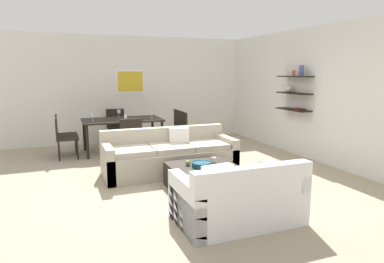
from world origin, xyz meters
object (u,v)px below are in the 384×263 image
at_px(wine_glass_right_near, 152,113).
at_px(decorative_bowl, 202,164).
at_px(dining_table, 122,122).
at_px(dining_chair_right_near, 179,128).
at_px(dining_chair_head, 116,124).
at_px(dining_chair_right_far, 173,125).
at_px(candle_jar, 214,160).
at_px(dining_chair_foot, 130,137).
at_px(sofa_beige, 170,157).
at_px(loveseat_white, 238,198).
at_px(coffee_table, 204,178).
at_px(dining_chair_left_far, 62,132).
at_px(apple_on_coffee_table, 188,163).
at_px(wine_glass_left_near, 92,116).
at_px(wine_glass_foot, 125,117).
at_px(dining_chair_left_near, 63,135).
at_px(wine_glass_head, 119,112).

bearing_deg(wine_glass_right_near, decorative_bowl, -90.11).
height_order(dining_table, dining_chair_right_near, dining_chair_right_near).
relative_size(dining_chair_head, dining_chair_right_far, 1.00).
bearing_deg(candle_jar, wine_glass_right_near, 95.55).
bearing_deg(dining_chair_foot, dining_chair_head, 90.00).
xyz_separation_m(sofa_beige, dining_table, (-0.49, 1.97, 0.39)).
relative_size(loveseat_white, coffee_table, 1.45).
height_order(decorative_bowl, dining_table, dining_table).
relative_size(decorative_bowl, wine_glass_right_near, 1.86).
distance_m(dining_chair_right_near, dining_chair_left_far, 2.58).
bearing_deg(dining_chair_foot, dining_chair_right_far, 40.90).
bearing_deg(apple_on_coffee_table, dining_chair_right_far, 75.79).
bearing_deg(wine_glass_left_near, wine_glass_foot, -24.80).
xyz_separation_m(coffee_table, dining_chair_right_far, (0.58, 3.28, 0.31)).
distance_m(dining_chair_left_near, wine_glass_foot, 1.33).
bearing_deg(dining_chair_left_near, dining_chair_foot, -27.78).
distance_m(dining_table, wine_glass_foot, 0.45).
xyz_separation_m(dining_chair_head, dining_chair_left_near, (-1.27, -1.10, 0.00)).
bearing_deg(wine_glass_right_near, wine_glass_head, 140.43).
distance_m(loveseat_white, dining_chair_head, 5.18).
relative_size(apple_on_coffee_table, wine_glass_left_near, 0.47).
distance_m(dining_chair_right_near, wine_glass_left_near, 1.96).
distance_m(apple_on_coffee_table, dining_chair_right_far, 3.25).
height_order(sofa_beige, dining_chair_head, dining_chair_head).
distance_m(sofa_beige, candle_jar, 1.05).
bearing_deg(sofa_beige, loveseat_white, -86.58).
relative_size(sofa_beige, wine_glass_head, 13.86).
xyz_separation_m(sofa_beige, dining_chair_right_near, (0.79, 1.75, 0.21)).
distance_m(dining_table, dining_chair_left_near, 1.30).
distance_m(sofa_beige, dining_chair_foot, 1.21).
height_order(dining_table, wine_glass_foot, wine_glass_foot).
bearing_deg(dining_chair_left_far, loveseat_white, -67.01).
bearing_deg(wine_glass_left_near, dining_table, 10.33).
distance_m(candle_jar, dining_chair_head, 3.91).
height_order(dining_table, dining_chair_head, dining_chair_head).
relative_size(dining_table, dining_chair_right_far, 1.97).
distance_m(coffee_table, wine_glass_head, 3.62).
relative_size(dining_chair_left_near, wine_glass_foot, 6.29).
xyz_separation_m(coffee_table, wine_glass_head, (-0.69, 3.48, 0.68)).
distance_m(dining_chair_right_near, dining_chair_left_near, 2.55).
bearing_deg(apple_on_coffee_table, wine_glass_right_near, 86.40).
bearing_deg(wine_glass_left_near, coffee_table, -65.45).
distance_m(decorative_bowl, dining_table, 3.16).
height_order(coffee_table, apple_on_coffee_table, apple_on_coffee_table).
relative_size(dining_chair_head, dining_chair_right_near, 1.00).
bearing_deg(apple_on_coffee_table, dining_chair_left_near, 122.75).
bearing_deg(dining_chair_left_far, wine_glass_foot, -26.57).
relative_size(loveseat_white, decorative_bowl, 4.76).
relative_size(dining_table, wine_glass_left_near, 10.41).
distance_m(dining_chair_left_near, wine_glass_head, 1.47).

